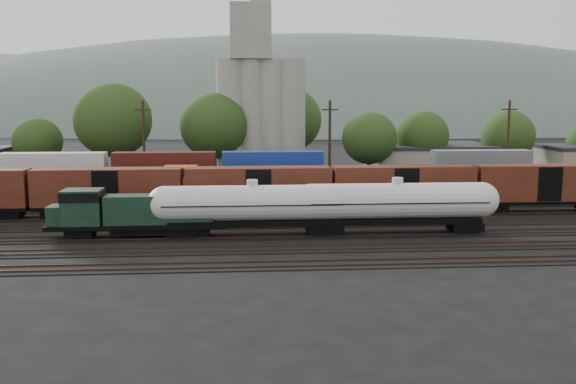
{
  "coord_description": "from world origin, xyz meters",
  "views": [
    {
      "loc": [
        0.38,
        -61.25,
        12.38
      ],
      "look_at": [
        5.05,
        2.0,
        3.0
      ],
      "focal_mm": 40.0,
      "sensor_mm": 36.0,
      "label": 1
    }
  ],
  "objects": [
    {
      "name": "ground",
      "position": [
        0.0,
        0.0,
        0.0
      ],
      "size": [
        600.0,
        600.0,
        0.0
      ],
      "primitive_type": "plane",
      "color": "black"
    },
    {
      "name": "container_wall",
      "position": [
        1.83,
        15.0,
        2.68
      ],
      "size": [
        160.0,
        2.6,
        5.8
      ],
      "color": "black",
      "rests_on": "ground"
    },
    {
      "name": "tank_car_b",
      "position": [
        14.42,
        -5.0,
        2.91
      ],
      "size": [
        18.82,
        3.37,
        4.93
      ],
      "color": "silver",
      "rests_on": "ground"
    },
    {
      "name": "utility_poles",
      "position": [
        0.0,
        22.0,
        6.21
      ],
      "size": [
        122.2,
        0.36,
        12.0
      ],
      "color": "black",
      "rests_on": "ground"
    },
    {
      "name": "green_locomotive",
      "position": [
        -9.57,
        -5.0,
        2.39
      ],
      "size": [
        15.71,
        2.77,
        4.16
      ],
      "color": "black",
      "rests_on": "ground"
    },
    {
      "name": "industrial_sheds",
      "position": [
        6.63,
        35.25,
        2.56
      ],
      "size": [
        119.38,
        17.26,
        5.1
      ],
      "color": "#9E937F",
      "rests_on": "ground"
    },
    {
      "name": "orange_locomotive",
      "position": [
        -1.76,
        10.0,
        2.59
      ],
      "size": [
        18.17,
        3.03,
        4.54
      ],
      "color": "black",
      "rests_on": "ground"
    },
    {
      "name": "boxcar_string",
      "position": [
        17.55,
        5.0,
        3.12
      ],
      "size": [
        169.0,
        2.9,
        4.2
      ],
      "color": "black",
      "rests_on": "ground"
    },
    {
      "name": "distant_hills",
      "position": [
        23.92,
        260.0,
        -20.56
      ],
      "size": [
        860.0,
        286.0,
        130.0
      ],
      "color": "#59665B",
      "rests_on": "ground"
    },
    {
      "name": "grain_silo",
      "position": [
        3.28,
        36.0,
        11.26
      ],
      "size": [
        13.4,
        5.0,
        29.0
      ],
      "color": "gray",
      "rests_on": "ground"
    },
    {
      "name": "tree_band",
      "position": [
        0.47,
        37.58,
        7.61
      ],
      "size": [
        162.76,
        21.33,
        14.5
      ],
      "color": "black",
      "rests_on": "ground"
    },
    {
      "name": "tank_car_a",
      "position": [
        1.36,
        -5.0,
        2.87
      ],
      "size": [
        18.55,
        3.32,
        4.86
      ],
      "color": "silver",
      "rests_on": "ground"
    },
    {
      "name": "tracks",
      "position": [
        0.0,
        0.0,
        0.05
      ],
      "size": [
        180.0,
        33.2,
        0.2
      ],
      "color": "black",
      "rests_on": "ground"
    }
  ]
}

